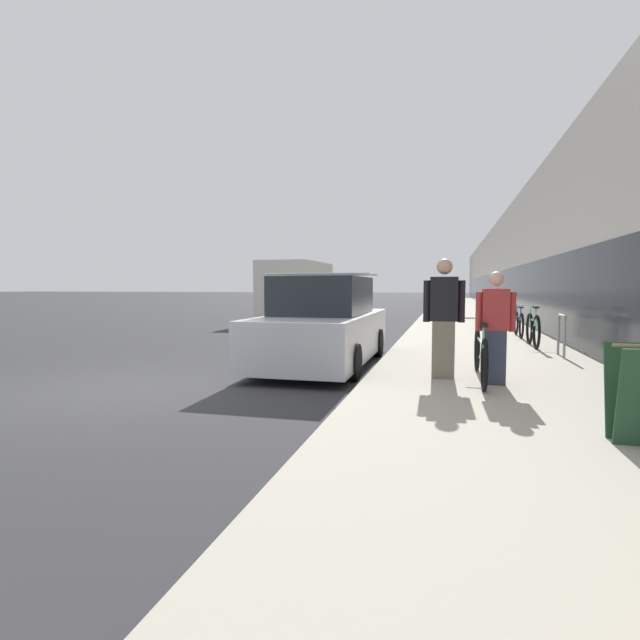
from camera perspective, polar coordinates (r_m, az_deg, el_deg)
name	(u,v)px	position (r m, az deg, el deg)	size (l,w,h in m)	color
ground_plane	(120,390)	(7.92, -21.94, -7.47)	(220.00, 220.00, 0.00)	#303033
sidewalk_slab	(462,314)	(27.30, 15.94, 0.67)	(3.98, 70.00, 0.11)	#B2AA99
storefront_facade	(573,268)	(36.11, 26.92, 5.33)	(10.01, 70.00, 5.38)	#BCB7AD
tandem_bicycle	(480,354)	(7.91, 17.86, -3.77)	(0.52, 2.43, 0.90)	black
person_rider	(495,328)	(7.59, 19.39, -0.85)	(0.55, 0.22, 1.62)	#33384C
person_bystander	(444,318)	(7.86, 13.96, 0.18)	(0.62, 0.24, 1.83)	#756B5B
bike_rack_hoop	(562,331)	(11.14, 25.89, -1.13)	(0.05, 0.60, 0.84)	gray
cruiser_bike_nearest	(533,329)	(12.66, 23.16, -0.99)	(0.52, 1.77, 0.97)	black
cruiser_bike_middle	(519,323)	(15.00, 21.76, -0.37)	(0.52, 1.75, 0.87)	black
parked_sedan_curbside	(324,326)	(9.58, 0.45, -0.66)	(1.91, 4.73, 1.76)	silver
moving_truck	(300,291)	(22.86, -2.29, 3.37)	(2.29, 6.44, 2.58)	orange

